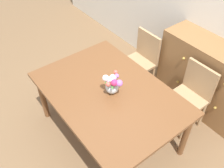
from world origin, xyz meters
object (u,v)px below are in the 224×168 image
dining_table (109,97)px  chair_right (191,94)px  dresser (209,80)px  flower_vase (112,84)px  chair_left (141,58)px

dining_table → chair_right: chair_right is taller
dining_table → dresser: (0.42, 1.33, -0.18)m
flower_vase → chair_left: bearing=118.3°
chair_left → dresser: (0.87, 0.40, -0.02)m
chair_left → flower_vase: flower_vase is taller
chair_left → flower_vase: (0.49, -0.90, 0.37)m
dresser → chair_right: bearing=-85.6°
dining_table → chair_right: 1.04m
dining_table → chair_left: (-0.45, 0.93, -0.16)m
chair_right → flower_vase: 1.06m
chair_left → chair_right: same height
dining_table → chair_left: bearing=115.9°
chair_left → chair_right: (0.90, 0.00, 0.00)m
chair_left → chair_right: 0.90m
dresser → flower_vase: bearing=-106.3°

